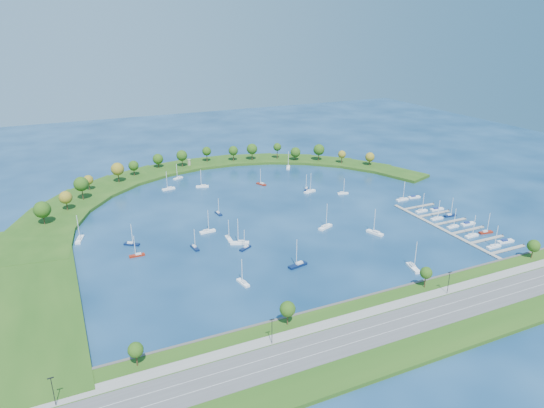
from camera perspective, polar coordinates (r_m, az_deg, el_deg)
name	(u,v)px	position (r m, az deg, el deg)	size (l,w,h in m)	color
ground	(268,214)	(287.54, -0.49, -1.21)	(700.00, 700.00, 0.00)	#082546
south_shoreline	(401,322)	(194.28, 14.94, -13.32)	(420.00, 43.10, 11.60)	#204A13
breakwater	(171,198)	(317.21, -11.80, 0.67)	(286.74, 247.64, 2.00)	#204A13
breakwater_trees	(196,164)	(354.86, -8.95, 4.63)	(240.79, 93.12, 15.02)	#382314
harbor_tower	(189,162)	(383.80, -9.72, 4.86)	(2.60, 2.60, 4.70)	gray
dock_system	(453,227)	(287.17, 20.51, -2.56)	(24.28, 82.00, 1.60)	gray
moored_boat_0	(80,239)	(272.45, -21.72, -3.85)	(5.27, 9.94, 14.06)	white
moored_boat_1	(306,189)	(329.71, 4.05, 1.82)	(6.22, 7.29, 11.08)	#09183E
moored_boat_2	(195,247)	(247.78, -9.09, -5.03)	(2.97, 7.64, 10.93)	#09183E
moored_boat_3	(229,238)	(255.68, -5.13, -4.00)	(2.73, 7.92, 11.45)	white
moored_boat_4	(137,255)	(246.12, -15.61, -5.76)	(7.47, 2.09, 10.99)	maroon
moored_boat_5	(178,178)	(358.62, -11.00, 3.06)	(7.90, 5.31, 11.36)	white
moored_boat_6	(310,191)	(325.06, 4.45, 1.54)	(9.31, 4.97, 13.18)	white
moored_boat_7	(218,213)	(289.04, -6.33, -1.04)	(2.78, 7.06, 10.10)	#09183E
moored_boat_8	(132,243)	(258.70, -16.21, -4.48)	(7.90, 6.40, 11.81)	#09183E
moored_boat_9	(169,188)	(336.51, -12.08, 1.81)	(9.18, 3.89, 13.07)	white
moored_boat_10	(375,232)	(266.81, 12.04, -3.28)	(5.75, 10.05, 14.25)	white
moored_boat_11	(243,282)	(214.15, -3.43, -9.17)	(3.61, 8.18, 11.63)	white
moored_boat_12	(202,186)	(337.50, -8.19, 2.12)	(8.99, 4.87, 12.73)	white
moored_boat_13	(261,184)	(339.24, -1.26, 2.42)	(5.28, 8.04, 11.52)	maroon
moored_boat_14	(245,247)	(244.73, -3.16, -5.13)	(7.36, 5.42, 10.74)	#09183E
moored_boat_15	(207,231)	(265.08, -7.62, -3.16)	(8.89, 3.05, 12.85)	white
moored_boat_16	(325,227)	(269.66, 6.29, -2.66)	(9.94, 6.27, 14.20)	white
moored_boat_17	(413,267)	(234.88, 16.28, -7.15)	(4.76, 10.07, 14.27)	white
moored_boat_18	(240,242)	(250.10, -3.80, -4.52)	(9.85, 6.22, 14.07)	white
moored_boat_19	(288,167)	(378.62, 1.93, 4.39)	(6.59, 9.31, 13.49)	white
moored_boat_20	(298,265)	(228.18, 3.06, -7.13)	(9.96, 4.55, 14.14)	#09183E
moored_boat_21	(343,193)	(324.30, 8.33, 1.32)	(7.49, 3.63, 10.61)	white
docked_boat_0	(494,246)	(270.24, 24.64, -4.52)	(8.18, 2.34, 12.00)	white
docked_boat_1	(505,241)	(278.99, 25.77, -3.97)	(9.47, 3.47, 1.89)	white
docked_boat_2	(472,235)	(278.82, 22.44, -3.41)	(8.28, 2.62, 12.05)	white
docked_boat_3	(486,232)	(286.35, 23.87, -3.00)	(8.14, 3.30, 11.62)	maroon
docked_boat_4	(453,226)	(287.28, 20.52, -2.44)	(7.51, 2.28, 10.97)	white
docked_boat_5	(468,224)	(294.11, 22.06, -2.16)	(8.99, 2.75, 1.82)	white
docked_boat_6	(437,218)	(295.52, 18.82, -1.57)	(7.99, 2.39, 11.68)	white
docked_boat_7	(450,215)	(302.83, 20.22, -1.21)	(7.87, 2.66, 11.39)	#09183E
docked_boat_8	(421,210)	(304.30, 17.18, -0.73)	(8.16, 2.53, 11.89)	white
docked_boat_9	(437,209)	(310.08, 18.82, -0.57)	(8.83, 3.05, 1.77)	white
docked_boat_10	(402,199)	(320.41, 15.08, 0.57)	(8.54, 2.42, 12.55)	white
docked_boat_11	(414,197)	(327.04, 16.38, 0.79)	(8.45, 3.22, 1.68)	white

